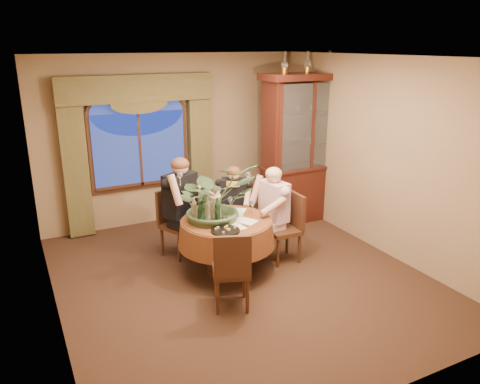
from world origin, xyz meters
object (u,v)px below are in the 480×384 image
chair_back (178,224)px  person_scarf (234,206)px  wine_bottle_3 (204,206)px  wine_bottle_0 (194,210)px  person_pink (274,213)px  oil_lamp_left (285,63)px  oil_lamp_right (330,62)px  person_back (181,208)px  centerpiece_plant (214,171)px  wine_bottle_2 (218,210)px  stoneware_vase (215,208)px  wine_bottle_5 (202,213)px  chair_back_right (238,214)px  oil_lamp_center (308,62)px  chair_right (283,229)px  wine_bottle_1 (200,214)px  olive_bowl (228,218)px  chair_front_left (231,269)px  dining_table (227,246)px  wine_bottle_4 (208,210)px  china_cabinet (304,149)px

chair_back → person_scarf: size_ratio=0.77×
chair_back → wine_bottle_3: bearing=77.8°
wine_bottle_0 → chair_back: bearing=89.3°
person_pink → oil_lamp_left: bearing=-43.4°
oil_lamp_right → person_back: bearing=-169.4°
person_scarf → person_pink: bearing=149.0°
chair_back → wine_bottle_3: (0.16, -0.62, 0.44)m
wine_bottle_3 → centerpiece_plant: bearing=-31.6°
person_back → wine_bottle_3: bearing=76.6°
oil_lamp_left → wine_bottle_2: 2.78m
stoneware_vase → wine_bottle_5: (-0.23, -0.13, 0.01)m
person_scarf → chair_back_right: bearing=-134.7°
centerpiece_plant → wine_bottle_2: centerpiece_plant is taller
person_back → person_pink: bearing=124.9°
wine_bottle_5 → oil_lamp_center: bearing=28.5°
chair_back → wine_bottle_0: bearing=63.2°
chair_right → stoneware_vase: bearing=85.7°
chair_back → person_pink: (1.18, -0.69, 0.19)m
chair_back → person_back: 0.27m
wine_bottle_1 → stoneware_vase: bearing=29.9°
chair_right → centerpiece_plant: centerpiece_plant is taller
person_scarf → olive_bowl: person_scarf is taller
chair_back_right → olive_bowl: (-0.52, -0.77, 0.30)m
wine_bottle_2 → centerpiece_plant: bearing=81.6°
chair_back_right → person_back: size_ratio=0.65×
person_back → centerpiece_plant: centerpiece_plant is taller
oil_lamp_center → chair_front_left: bearing=-138.9°
wine_bottle_5 → chair_back_right: bearing=41.9°
wine_bottle_2 → chair_back_right: bearing=49.2°
dining_table → wine_bottle_4: (-0.24, 0.05, 0.54)m
centerpiece_plant → wine_bottle_3: (-0.12, 0.07, -0.48)m
chair_back → wine_bottle_2: bearing=81.2°
chair_back_right → chair_back: (-0.93, 0.04, 0.00)m
wine_bottle_5 → chair_back: bearing=92.4°
wine_bottle_1 → dining_table: bearing=10.9°
oil_lamp_center → person_scarf: 2.62m
oil_lamp_left → wine_bottle_1: oil_lamp_left is taller
person_pink → wine_bottle_5: 1.18m
oil_lamp_left → stoneware_vase: oil_lamp_left is taller
oil_lamp_center → chair_right: bearing=-132.6°
china_cabinet → person_pink: 1.80m
oil_lamp_center → chair_back: (-2.44, -0.46, -2.18)m
dining_table → wine_bottle_1: size_ratio=3.88×
oil_lamp_left → olive_bowl: bearing=-141.4°
oil_lamp_center → wine_bottle_0: 3.21m
oil_lamp_right → centerpiece_plant: 3.11m
china_cabinet → person_pink: size_ratio=1.85×
olive_bowl → wine_bottle_0: (-0.42, 0.13, 0.14)m
chair_right → chair_back_right: bearing=24.3°
oil_lamp_right → wine_bottle_5: oil_lamp_right is taller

